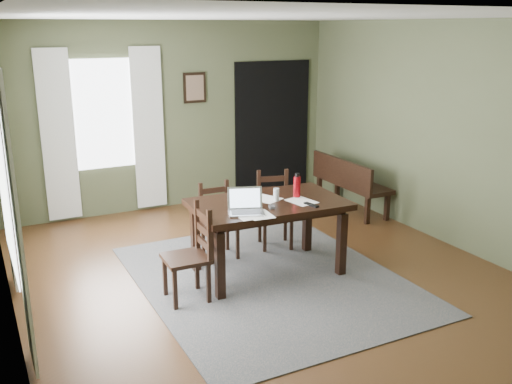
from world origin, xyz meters
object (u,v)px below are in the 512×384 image
dining_table (268,210)px  chair_back_left (218,221)px  chair_back_right (275,210)px  laptop (246,206)px  water_bottle (297,186)px  bench (348,180)px  chair_end (191,255)px

dining_table → chair_back_left: size_ratio=1.90×
chair_back_right → laptop: laptop is taller
water_bottle → laptop: bearing=-163.5°
chair_back_right → laptop: bearing=-115.9°
water_bottle → bench: bearing=39.2°
chair_back_left → bench: chair_back_left is taller
chair_back_right → bench: chair_back_right is taller
chair_back_left → bench: (2.36, 0.72, 0.04)m
dining_table → chair_end: size_ratio=1.74×
dining_table → bench: size_ratio=1.19×
chair_back_left → water_bottle: bearing=-44.7°
chair_end → chair_back_right: (1.43, 0.90, -0.02)m
laptop → chair_back_right: bearing=67.5°
dining_table → chair_end: (-0.97, -0.21, -0.25)m
chair_back_left → chair_back_right: chair_back_right is taller
laptop → water_bottle: size_ratio=1.58×
water_bottle → dining_table: bearing=-179.5°
dining_table → chair_back_right: size_ratio=1.81×
chair_back_right → bench: size_ratio=0.66×
chair_back_right → laptop: size_ratio=2.17×
chair_back_left → laptop: laptop is taller
dining_table → water_bottle: size_ratio=6.21×
chair_back_left → chair_back_right: 0.75m
chair_end → chair_back_right: bearing=124.1°
dining_table → water_bottle: water_bottle is taller
chair_back_right → chair_back_left: bearing=-162.8°
bench → chair_back_left: bearing=107.0°
chair_back_left → laptop: bearing=-93.5°
dining_table → laptop: size_ratio=3.92×
dining_table → chair_back_left: 0.79m
chair_end → chair_back_left: bearing=144.7°
chair_end → water_bottle: (1.32, 0.22, 0.47)m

